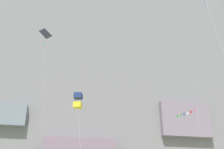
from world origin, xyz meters
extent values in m
cube|color=gray|center=(0.00, 66.00, 38.73)|extent=(180.00, 22.12, 77.46)
cube|color=gray|center=(27.78, 54.64, 21.80)|extent=(14.00, 2.72, 9.27)
cube|color=navy|center=(13.62, 16.48, 28.18)|extent=(0.19, 0.25, 0.14)
cube|color=purple|center=(13.64, 16.48, 27.68)|extent=(0.12, 0.28, 0.14)
cube|color=black|center=(-9.52, 34.76, 31.54)|extent=(2.64, 0.72, 2.65)
cylinder|color=black|center=(-9.52, 34.76, 31.54)|extent=(0.36, 0.62, 2.14)
cube|color=#38B2D1|center=(-9.60, 34.76, 30.53)|extent=(0.29, 0.19, 0.16)
cube|color=pink|center=(-9.53, 34.76, 29.97)|extent=(0.28, 0.22, 0.16)
cube|color=teal|center=(-9.54, 34.76, 29.42)|extent=(0.28, 0.20, 0.16)
cube|color=#38B2D1|center=(-9.49, 34.76, 28.86)|extent=(0.25, 0.25, 0.16)
cylinder|color=silver|center=(-8.34, 32.87, 15.66)|extent=(2.37, 3.81, 31.08)
cube|color=navy|center=(-3.98, 13.35, 11.07)|extent=(0.93, 0.93, 0.51)
cube|color=yellow|center=(-3.98, 13.35, 10.13)|extent=(0.93, 0.93, 0.51)
cylinder|color=black|center=(-3.65, 13.35, 10.60)|extent=(0.02, 0.02, 1.37)
cylinder|color=black|center=(-4.31, 13.35, 10.60)|extent=(0.02, 0.02, 1.37)
cylinder|color=black|center=(17.69, 34.16, 17.10)|extent=(1.90, 4.93, 0.02)
cube|color=pink|center=(18.47, 32.11, 16.85)|extent=(0.18, 0.39, 0.45)
cube|color=red|center=(18.16, 32.93, 16.85)|extent=(0.18, 0.39, 0.45)
cube|color=white|center=(17.85, 33.75, 16.85)|extent=(0.19, 0.40, 0.45)
cube|color=blue|center=(17.53, 34.57, 16.85)|extent=(0.21, 0.40, 0.45)
cube|color=green|center=(17.22, 35.39, 16.85)|extent=(0.19, 0.40, 0.45)
cube|color=green|center=(16.91, 36.21, 16.85)|extent=(0.19, 0.40, 0.45)
camera|label=1|loc=(-5.66, -11.09, 1.88)|focal=43.42mm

